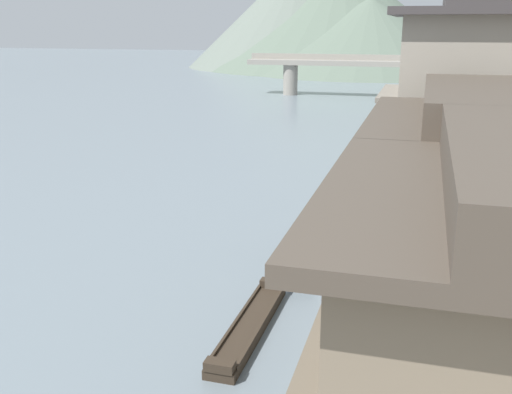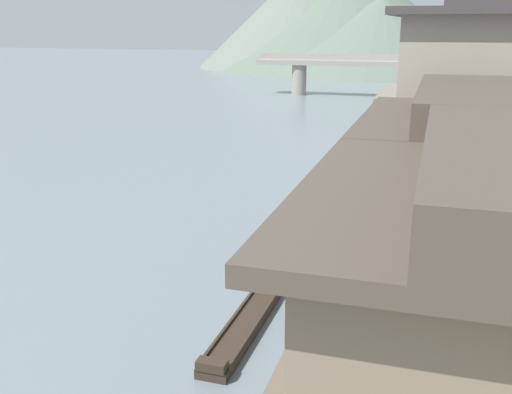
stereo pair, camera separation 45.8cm
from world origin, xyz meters
The scene contains 11 objects.
boat_moored_second centered at (4.60, 24.08, 0.13)m, with size 1.36×5.30×0.41m.
boat_moored_third centered at (4.11, 12.55, 0.17)m, with size 0.88×5.40×0.51m.
boat_moored_far centered at (4.66, 17.98, 0.27)m, with size 1.48×4.36×0.76m.
boat_midriver_drifting centered at (4.41, 36.46, 0.20)m, with size 1.65×4.73×0.61m.
boat_midriver_upstream centered at (5.13, 50.68, 0.23)m, with size 1.81×4.79×0.68m.
house_waterfront_second centered at (9.63, 12.67, 3.94)m, with size 5.18×7.07×6.14m.
house_waterfront_tall centered at (10.60, 19.54, 5.24)m, with size 7.12×5.70×8.74m.
stone_bridge centered at (0.00, 71.85, 3.31)m, with size 26.58×2.40×5.02m.
hill_far_west centered at (-16.86, 125.05, 11.50)m, with size 49.05×49.05×23.01m, color slate.
hill_far_centre centered at (-9.30, 124.63, 10.64)m, with size 58.27×58.27×21.29m, color #5B6B5B.
hill_far_east centered at (-2.32, 113.79, 6.75)m, with size 46.85×46.85×13.49m, color #5B6B5B.
Camera 1 is at (8.44, -2.05, 8.43)m, focal length 41.60 mm.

